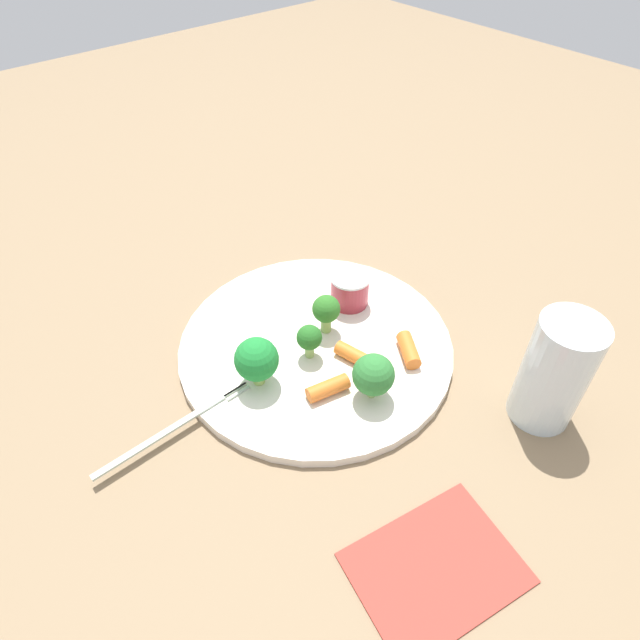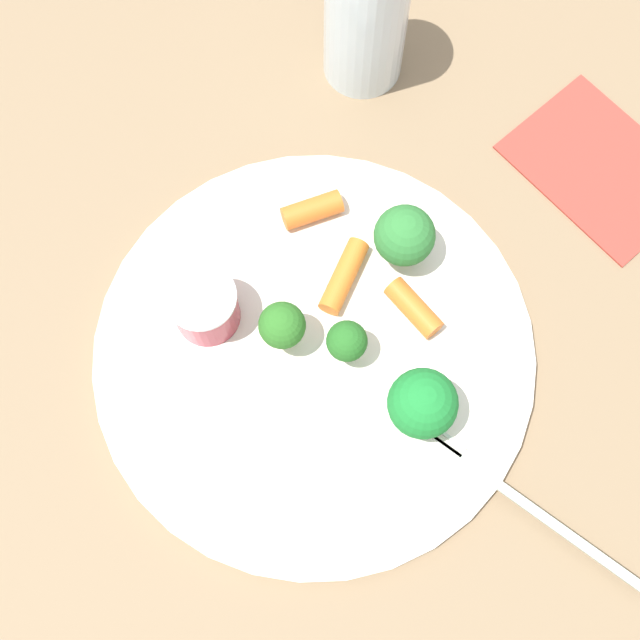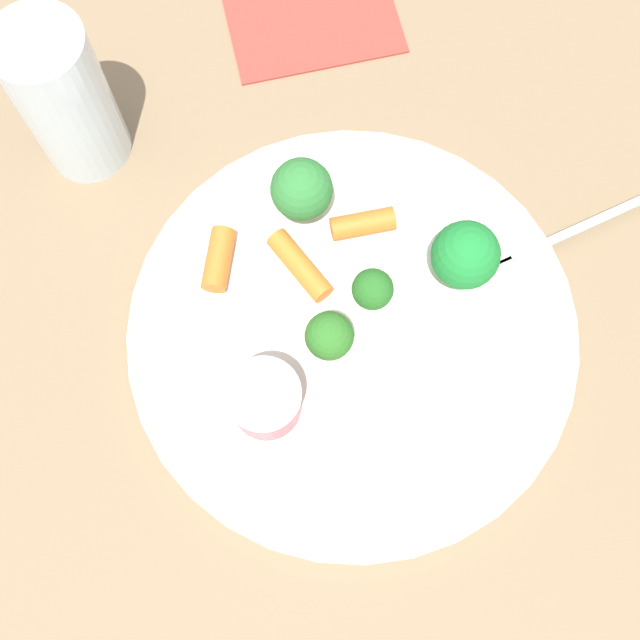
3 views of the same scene
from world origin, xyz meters
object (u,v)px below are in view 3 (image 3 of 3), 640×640
object	(u,v)px
napkin	(312,16)
carrot_stick_2	(300,266)
broccoli_floret_0	(372,290)
fork	(577,226)
drinking_glass	(65,99)
carrot_stick_1	(219,259)
broccoli_floret_2	(302,189)
broccoli_floret_3	(465,255)
plate	(352,331)
sauce_cup	(265,400)
carrot_stick_0	(363,224)
broccoli_floret_1	(329,337)

from	to	relation	value
napkin	carrot_stick_2	bearing A→B (deg)	-116.65
broccoli_floret_0	carrot_stick_2	bearing A→B (deg)	128.19
fork	drinking_glass	distance (m)	0.38
carrot_stick_1	napkin	world-z (taller)	carrot_stick_1
broccoli_floret_2	broccoli_floret_3	distance (m)	0.12
plate	broccoli_floret_2	xyz separation A→B (m)	(0.01, 0.10, 0.04)
broccoli_floret_2	broccoli_floret_0	bearing A→B (deg)	-81.11
carrot_stick_1	fork	world-z (taller)	carrot_stick_1
broccoli_floret_3	carrot_stick_1	size ratio (longest dim) A/B	1.31
broccoli_floret_0	carrot_stick_2	distance (m)	0.06
fork	napkin	world-z (taller)	fork
sauce_cup	fork	distance (m)	0.26
broccoli_floret_2	carrot_stick_0	bearing A→B (deg)	-43.53
carrot_stick_0	sauce_cup	bearing A→B (deg)	-141.49
carrot_stick_1	carrot_stick_2	bearing A→B (deg)	-29.10
plate	carrot_stick_0	bearing A→B (deg)	59.44
drinking_glass	broccoli_floret_3	bearing A→B (deg)	-46.51
plate	broccoli_floret_2	distance (m)	0.11
carrot_stick_0	carrot_stick_2	size ratio (longest dim) A/B	0.81
plate	broccoli_floret_0	world-z (taller)	broccoli_floret_0
plate	napkin	bearing A→B (deg)	71.51
broccoli_floret_0	broccoli_floret_2	size ratio (longest dim) A/B	0.79
carrot_stick_2	drinking_glass	size ratio (longest dim) A/B	0.45
carrot_stick_1	drinking_glass	size ratio (longest dim) A/B	0.35
fork	broccoli_floret_3	bearing A→B (deg)	177.60
sauce_cup	broccoli_floret_1	bearing A→B (deg)	18.91
carrot_stick_2	broccoli_floret_0	bearing A→B (deg)	-51.81
fork	napkin	bearing A→B (deg)	110.39
napkin	sauce_cup	bearing A→B (deg)	-119.82
broccoli_floret_2	fork	bearing A→B (deg)	-28.63
fork	napkin	distance (m)	0.28
broccoli_floret_0	carrot_stick_0	world-z (taller)	broccoli_floret_0
broccoli_floret_2	napkin	size ratio (longest dim) A/B	0.40
sauce_cup	broccoli_floret_3	bearing A→B (deg)	11.05
carrot_stick_1	fork	bearing A→B (deg)	-18.33
sauce_cup	broccoli_floret_0	bearing A→B (deg)	21.48
broccoli_floret_2	carrot_stick_1	distance (m)	0.08
carrot_stick_0	carrot_stick_2	bearing A→B (deg)	-169.10
plate	sauce_cup	xyz separation A→B (m)	(-0.08, -0.03, 0.03)
carrot_stick_1	carrot_stick_2	distance (m)	0.06
broccoli_floret_1	drinking_glass	size ratio (longest dim) A/B	0.40
fork	carrot_stick_0	bearing A→B (deg)	155.70
broccoli_floret_3	carrot_stick_1	distance (m)	0.17
broccoli_floret_2	carrot_stick_2	world-z (taller)	broccoli_floret_2
drinking_glass	napkin	size ratio (longest dim) A/B	0.92
plate	carrot_stick_0	world-z (taller)	carrot_stick_0
broccoli_floret_1	carrot_stick_0	world-z (taller)	broccoli_floret_1
plate	broccoli_floret_0	xyz separation A→B (m)	(0.02, 0.01, 0.03)
sauce_cup	broccoli_floret_0	xyz separation A→B (m)	(0.10, 0.04, 0.01)
carrot_stick_0	drinking_glass	bearing A→B (deg)	135.59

